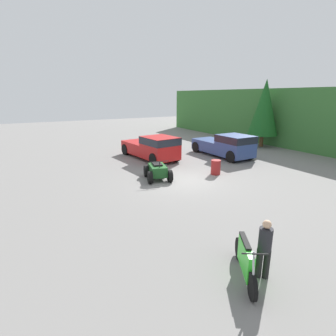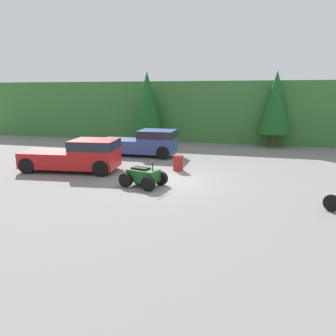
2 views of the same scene
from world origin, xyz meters
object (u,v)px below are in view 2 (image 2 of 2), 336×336
(pickup_truck_red, at_px, (79,154))
(pickup_truck_second, at_px, (145,142))
(quad_atv, at_px, (143,176))
(steel_barrel, at_px, (178,163))

(pickup_truck_red, bearing_deg, pickup_truck_second, 62.31)
(pickup_truck_second, distance_m, quad_atv, 7.58)
(pickup_truck_second, bearing_deg, steel_barrel, -49.65)
(quad_atv, xyz_separation_m, steel_barrel, (0.87, 3.50, -0.03))
(steel_barrel, bearing_deg, pickup_truck_red, -162.98)
(pickup_truck_red, distance_m, pickup_truck_second, 5.68)
(pickup_truck_red, height_order, pickup_truck_second, same)
(pickup_truck_red, relative_size, quad_atv, 2.50)
(pickup_truck_second, bearing_deg, pickup_truck_red, -112.04)
(pickup_truck_red, xyz_separation_m, quad_atv, (4.41, -1.88, -0.49))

